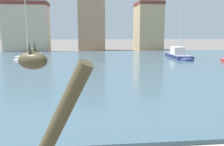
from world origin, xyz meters
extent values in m
cube|color=#3D5666|center=(0.00, 29.35, 0.15)|extent=(83.66, 44.44, 0.31)
cylinder|color=#4C4228|center=(-2.48, 2.23, 3.07)|extent=(0.99, 0.60, 1.62)
ellipsoid|color=#4C4228|center=(-2.85, 2.40, 3.83)|extent=(0.51, 0.41, 0.24)
cone|color=#4C4228|center=(-2.87, 2.35, 4.02)|extent=(0.05, 0.05, 0.14)
cone|color=#4C4228|center=(-2.82, 2.46, 4.02)|extent=(0.05, 0.05, 0.14)
cube|color=#939399|center=(-10.99, 39.57, 0.32)|extent=(2.95, 7.90, 0.64)
ellipsoid|color=#939399|center=(-11.40, 35.94, 0.32)|extent=(2.18, 2.89, 0.61)
cube|color=#B1B1B5|center=(-10.99, 39.57, 0.67)|extent=(2.89, 7.74, 0.06)
cylinder|color=silver|center=(-11.05, 39.00, 5.05)|extent=(0.12, 0.12, 8.82)
cylinder|color=silver|center=(-10.90, 40.34, 1.54)|extent=(0.38, 2.69, 0.08)
cube|color=navy|center=(12.23, 36.31, 0.39)|extent=(2.69, 7.53, 0.78)
ellipsoid|color=navy|center=(12.02, 32.80, 0.39)|extent=(2.18, 2.71, 0.74)
cube|color=slate|center=(12.23, 36.31, 0.81)|extent=(2.63, 7.38, 0.06)
cube|color=silver|center=(12.26, 36.86, 1.39)|extent=(1.73, 2.68, 1.10)
cylinder|color=silver|center=(12.20, 35.76, 4.03)|extent=(0.12, 0.12, 6.51)
cylinder|color=silver|center=(12.27, 37.05, 1.68)|extent=(0.23, 2.59, 0.08)
cube|color=#C6B293|center=(-14.27, 53.78, 4.81)|extent=(8.98, 5.23, 9.63)
cube|color=brown|center=(-14.27, 53.78, 10.03)|extent=(9.16, 5.33, 0.80)
cube|color=tan|center=(-0.67, 57.12, 6.18)|extent=(5.97, 5.06, 12.36)
cube|color=tan|center=(12.46, 56.50, 5.08)|extent=(5.52, 7.38, 10.16)
cube|color=brown|center=(12.46, 56.50, 10.56)|extent=(5.63, 7.52, 0.80)
camera|label=1|loc=(-2.13, -1.08, 4.21)|focal=40.06mm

